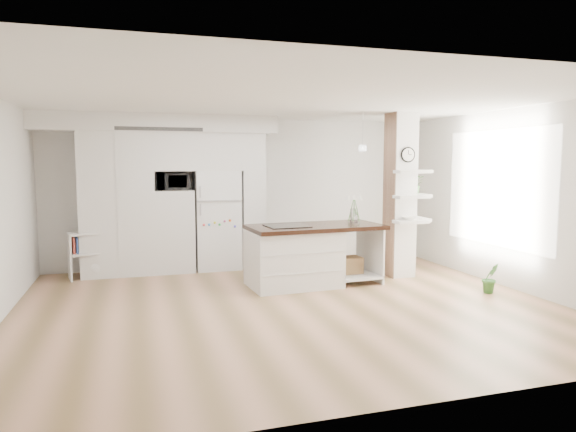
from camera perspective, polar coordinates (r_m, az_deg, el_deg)
name	(u,v)px	position (r m, az deg, el deg)	size (l,w,h in m)	color
floor	(289,305)	(6.94, 0.10, -9.90)	(7.00, 6.00, 0.01)	tan
room	(289,166)	(6.67, 0.10, 5.61)	(7.04, 6.04, 2.72)	white
cabinet_wall	(163,185)	(9.07, -13.72, 3.34)	(4.00, 0.71, 2.70)	white
refrigerator	(217,220)	(9.23, -7.89, -0.43)	(0.78, 0.69, 1.75)	white
column	(407,196)	(8.68, 13.06, 2.22)	(0.69, 0.90, 2.70)	silver
window	(497,188)	(8.61, 22.23, 2.89)	(2.40, 2.40, 0.00)	white
pendant_light	(401,147)	(7.48, 12.42, 7.54)	(0.12, 0.12, 0.10)	white
kitchen_island	(301,254)	(7.93, 1.44, -4.29)	(2.13, 1.12, 1.50)	white
bookshelf	(92,258)	(9.05, -20.96, -4.39)	(0.71, 0.50, 0.77)	white
floor_plant_a	(490,278)	(8.07, 21.57, -6.42)	(0.25, 0.20, 0.45)	#397A30
floor_plant_b	(398,246)	(10.28, 12.18, -3.28)	(0.30, 0.30, 0.54)	#397A30
microwave	(173,182)	(9.04, -12.61, 3.76)	(0.54, 0.37, 0.30)	#2D2D2D
shelf_plant	(415,184)	(8.95, 13.95, 3.42)	(0.27, 0.23, 0.30)	#397A30
decor_bowl	(409,218)	(8.48, 13.32, -0.25)	(0.22, 0.22, 0.05)	white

